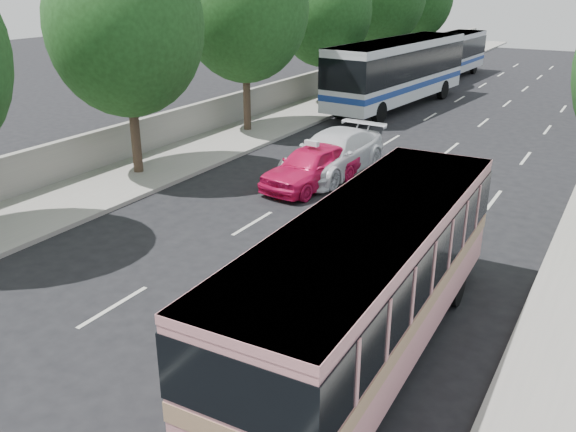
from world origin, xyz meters
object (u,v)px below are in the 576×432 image
Objects in this scene: tour_coach_front at (398,67)px; tour_coach_rear at (449,52)px; pink_bus at (371,270)px; white_pickup at (333,153)px; pink_taxi at (311,166)px.

tour_coach_rear is at bearing 98.25° from tour_coach_front.
tour_coach_front reaches higher than pink_bus.
white_pickup is at bearing -80.29° from tour_coach_rear.
tour_coach_rear reaches higher than pink_bus.
pink_bus is at bearing -48.04° from pink_taxi.
white_pickup is 13.96m from tour_coach_front.
pink_bus reaches higher than white_pickup.
pink_bus is 0.74× the size of tour_coach_front.
white_pickup is (-6.01, 10.69, -1.10)m from pink_bus.
tour_coach_front reaches higher than white_pickup.
pink_bus is at bearing -57.59° from white_pickup.
white_pickup is 0.43× the size of tour_coach_front.
white_pickup is at bearing -73.95° from tour_coach_front.
pink_bus is 2.14× the size of pink_taxi.
white_pickup reaches higher than pink_taxi.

